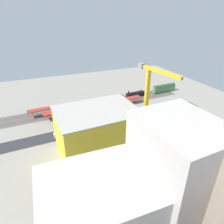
{
  "coord_description": "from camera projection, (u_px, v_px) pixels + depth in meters",
  "views": [
    {
      "loc": [
        33.66,
        89.54,
        53.88
      ],
      "look_at": [
        -3.71,
        -0.27,
        4.61
      ],
      "focal_mm": 31.72,
      "sensor_mm": 36.0,
      "label": 1
    }
  ],
  "objects": [
    {
      "name": "parked_car_6",
      "position": [
        75.0,
        133.0,
        97.1
      ],
      "size": [
        4.72,
        1.98,
        1.54
      ],
      "color": "black",
      "rests_on": "ground"
    },
    {
      "name": "parked_car_2",
      "position": [
        122.0,
        123.0,
        106.14
      ],
      "size": [
        4.43,
        1.96,
        1.77
      ],
      "color": "black",
      "rests_on": "ground"
    },
    {
      "name": "box_truck_2",
      "position": [
        108.0,
        124.0,
        103.0
      ],
      "size": [
        8.81,
        2.97,
        3.29
      ],
      "color": "black",
      "rests_on": "ground"
    },
    {
      "name": "platform_canopy_near",
      "position": [
        96.0,
        105.0,
        119.19
      ],
      "size": [
        62.24,
        7.23,
        4.27
      ],
      "color": "#A82D23",
      "rests_on": "ground"
    },
    {
      "name": "parked_car_3",
      "position": [
        111.0,
        125.0,
        103.95
      ],
      "size": [
        4.5,
        1.97,
        1.67
      ],
      "color": "black",
      "rests_on": "ground"
    },
    {
      "name": "box_truck_0",
      "position": [
        82.0,
        132.0,
        96.58
      ],
      "size": [
        9.18,
        2.66,
        3.31
      ],
      "color": "black",
      "rests_on": "ground"
    },
    {
      "name": "traffic_light",
      "position": [
        101.0,
        122.0,
        99.07
      ],
      "size": [
        0.5,
        0.36,
        7.03
      ],
      "color": "#333333",
      "rests_on": "ground"
    },
    {
      "name": "parked_car_5",
      "position": [
        87.0,
        130.0,
        99.25
      ],
      "size": [
        4.74,
        2.13,
        1.84
      ],
      "color": "black",
      "rests_on": "ground"
    },
    {
      "name": "parked_car_1",
      "position": [
        133.0,
        121.0,
        107.9
      ],
      "size": [
        4.31,
        1.91,
        1.84
      ],
      "color": "black",
      "rests_on": "ground"
    },
    {
      "name": "tower_crane",
      "position": [
        148.0,
        103.0,
        81.39
      ],
      "size": [
        5.05,
        21.59,
        35.72
      ],
      "color": "gray",
      "rests_on": "ground"
    },
    {
      "name": "street_tree_0",
      "position": [
        87.0,
        116.0,
        104.73
      ],
      "size": [
        4.76,
        4.76,
        6.89
      ],
      "color": "brown",
      "rests_on": "ground"
    },
    {
      "name": "ground_plane",
      "position": [
        106.0,
        121.0,
        109.63
      ],
      "size": [
        195.86,
        195.86,
        0.0
      ],
      "primitive_type": "plane",
      "color": "gray",
      "rests_on": "ground"
    },
    {
      "name": "parked_car_0",
      "position": [
        144.0,
        118.0,
        110.52
      ],
      "size": [
        4.02,
        1.83,
        1.7
      ],
      "color": "black",
      "rests_on": "ground"
    },
    {
      "name": "rail_bed",
      "position": [
        94.0,
        106.0,
        127.46
      ],
      "size": [
        122.86,
        18.75,
        0.01
      ],
      "primitive_type": "cube",
      "rotation": [
        0.0,
        0.0,
        0.04
      ],
      "color": "#5B544C",
      "rests_on": "ground"
    },
    {
      "name": "passenger_coach",
      "position": [
        164.0,
        88.0,
        147.65
      ],
      "size": [
        18.6,
        3.58,
        6.26
      ],
      "color": "black",
      "rests_on": "ground"
    },
    {
      "name": "construction_building",
      "position": [
        98.0,
        132.0,
        80.96
      ],
      "size": [
        32.0,
        23.88,
        19.66
      ],
      "primitive_type": "cube",
      "rotation": [
        0.0,
        0.0,
        0.04
      ],
      "color": "yellow",
      "rests_on": "ground"
    },
    {
      "name": "construction_roof_slab",
      "position": [
        97.0,
        111.0,
        76.42
      ],
      "size": [
        32.62,
        24.5,
        0.4
      ],
      "primitive_type": "cube",
      "rotation": [
        0.0,
        0.0,
        0.04
      ],
      "color": "#B7B2A8",
      "rests_on": "construction_building"
    },
    {
      "name": "street_asphalt",
      "position": [
        108.0,
        124.0,
        106.76
      ],
      "size": [
        122.67,
        13.83,
        0.01
      ],
      "primitive_type": "cube",
      "rotation": [
        0.0,
        0.0,
        0.04
      ],
      "color": "#2D2D33",
      "rests_on": "ground"
    },
    {
      "name": "parked_car_4",
      "position": [
        99.0,
        128.0,
        101.59
      ],
      "size": [
        4.71,
        2.08,
        1.66
      ],
      "color": "black",
      "rests_on": "ground"
    },
    {
      "name": "box_truck_1",
      "position": [
        65.0,
        133.0,
        95.47
      ],
      "size": [
        10.5,
        2.99,
        3.13
      ],
      "color": "black",
      "rests_on": "ground"
    },
    {
      "name": "platform_canopy_far",
      "position": [
        79.0,
        103.0,
        121.26
      ],
      "size": [
        60.34,
        6.4,
        4.41
      ],
      "color": "#A82D23",
      "rests_on": "ground"
    },
    {
      "name": "locomotive",
      "position": [
        136.0,
        94.0,
        140.1
      ],
      "size": [
        15.19,
        3.56,
        5.33
      ],
      "color": "black",
      "rests_on": "ground"
    },
    {
      "name": "parked_car_7",
      "position": [
        60.0,
        136.0,
        94.52
      ],
      "size": [
        4.45,
        2.01,
        1.72
      ],
      "color": "black",
      "rests_on": "ground"
    },
    {
      "name": "track_rails",
      "position": [
        94.0,
        105.0,
        127.38
      ],
      "size": [
        122.32,
        12.33,
        0.12
      ],
      "color": "#9E9EA8",
      "rests_on": "ground"
    },
    {
      "name": "street_tree_2",
      "position": [
        109.0,
        113.0,
        109.05
      ],
      "size": [
        4.62,
        4.62,
        6.6
      ],
      "color": "brown",
      "rests_on": "ground"
    },
    {
      "name": "street_tree_1",
      "position": [
        109.0,
        110.0,
        108.57
      ],
      "size": [
        5.81,
        5.81,
        8.7
      ],
      "color": "brown",
      "rests_on": "ground"
    }
  ]
}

